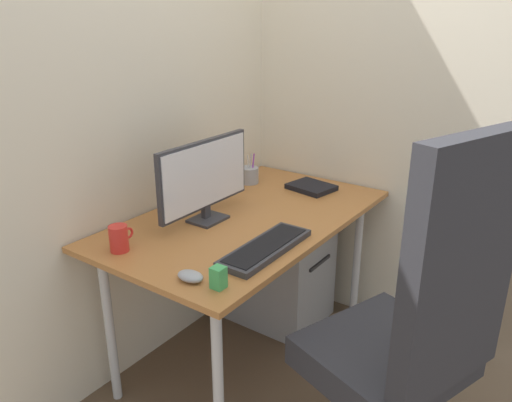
{
  "coord_description": "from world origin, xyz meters",
  "views": [
    {
      "loc": [
        -1.66,
        -1.23,
        1.59
      ],
      "look_at": [
        -0.04,
        -0.08,
        0.84
      ],
      "focal_mm": 35.09,
      "sensor_mm": 36.0,
      "label": 1
    }
  ],
  "objects_px": {
    "mouse": "(190,276)",
    "pen_holder": "(249,175)",
    "office_chair": "(415,324)",
    "filing_cabinet": "(277,269)",
    "desk_clamp_accessory": "(218,278)",
    "notebook": "(311,187)",
    "coffee_mug": "(119,238)",
    "keyboard": "(266,248)",
    "monitor": "(205,177)"
  },
  "relations": [
    {
      "from": "mouse",
      "to": "pen_holder",
      "type": "bearing_deg",
      "value": 22.1
    },
    {
      "from": "office_chair",
      "to": "filing_cabinet",
      "type": "xyz_separation_m",
      "value": [
        0.64,
        0.94,
        -0.37
      ]
    },
    {
      "from": "desk_clamp_accessory",
      "to": "notebook",
      "type": "bearing_deg",
      "value": 12.97
    },
    {
      "from": "mouse",
      "to": "coffee_mug",
      "type": "relative_size",
      "value": 0.92
    },
    {
      "from": "pen_holder",
      "to": "coffee_mug",
      "type": "xyz_separation_m",
      "value": [
        -0.94,
        -0.08,
        0.01
      ]
    },
    {
      "from": "keyboard",
      "to": "notebook",
      "type": "xyz_separation_m",
      "value": [
        0.72,
        0.21,
        -0.0
      ]
    },
    {
      "from": "notebook",
      "to": "desk_clamp_accessory",
      "type": "bearing_deg",
      "value": -156.99
    },
    {
      "from": "office_chair",
      "to": "coffee_mug",
      "type": "xyz_separation_m",
      "value": [
        -0.3,
        1.04,
        0.13
      ]
    },
    {
      "from": "desk_clamp_accessory",
      "to": "pen_holder",
      "type": "bearing_deg",
      "value": 30.9
    },
    {
      "from": "monitor",
      "to": "office_chair",
      "type": "bearing_deg",
      "value": -97.1
    },
    {
      "from": "filing_cabinet",
      "to": "mouse",
      "type": "height_order",
      "value": "mouse"
    },
    {
      "from": "coffee_mug",
      "to": "office_chair",
      "type": "bearing_deg",
      "value": -73.98
    },
    {
      "from": "filing_cabinet",
      "to": "pen_holder",
      "type": "relative_size",
      "value": 3.57
    },
    {
      "from": "office_chair",
      "to": "keyboard",
      "type": "distance_m",
      "value": 0.6
    },
    {
      "from": "monitor",
      "to": "pen_holder",
      "type": "bearing_deg",
      "value": 15.96
    },
    {
      "from": "mouse",
      "to": "coffee_mug",
      "type": "bearing_deg",
      "value": 84.5
    },
    {
      "from": "notebook",
      "to": "coffee_mug",
      "type": "distance_m",
      "value": 1.07
    },
    {
      "from": "desk_clamp_accessory",
      "to": "filing_cabinet",
      "type": "bearing_deg",
      "value": 21.7
    },
    {
      "from": "pen_holder",
      "to": "desk_clamp_accessory",
      "type": "relative_size",
      "value": 2.12
    },
    {
      "from": "notebook",
      "to": "desk_clamp_accessory",
      "type": "relative_size",
      "value": 2.84
    },
    {
      "from": "mouse",
      "to": "coffee_mug",
      "type": "distance_m",
      "value": 0.37
    },
    {
      "from": "keyboard",
      "to": "desk_clamp_accessory",
      "type": "bearing_deg",
      "value": -174.85
    },
    {
      "from": "office_chair",
      "to": "monitor",
      "type": "bearing_deg",
      "value": 82.9
    },
    {
      "from": "filing_cabinet",
      "to": "notebook",
      "type": "relative_size",
      "value": 2.66
    },
    {
      "from": "filing_cabinet",
      "to": "office_chair",
      "type": "bearing_deg",
      "value": -124.37
    },
    {
      "from": "pen_holder",
      "to": "desk_clamp_accessory",
      "type": "distance_m",
      "value": 1.09
    },
    {
      "from": "filing_cabinet",
      "to": "desk_clamp_accessory",
      "type": "bearing_deg",
      "value": -158.3
    },
    {
      "from": "monitor",
      "to": "coffee_mug",
      "type": "bearing_deg",
      "value": 170.87
    },
    {
      "from": "coffee_mug",
      "to": "desk_clamp_accessory",
      "type": "xyz_separation_m",
      "value": [
        0.0,
        -0.48,
        -0.01
      ]
    },
    {
      "from": "pen_holder",
      "to": "notebook",
      "type": "height_order",
      "value": "pen_holder"
    },
    {
      "from": "mouse",
      "to": "desk_clamp_accessory",
      "type": "xyz_separation_m",
      "value": [
        0.02,
        -0.11,
        0.02
      ]
    },
    {
      "from": "office_chair",
      "to": "keyboard",
      "type": "height_order",
      "value": "office_chair"
    },
    {
      "from": "monitor",
      "to": "desk_clamp_accessory",
      "type": "distance_m",
      "value": 0.61
    },
    {
      "from": "monitor",
      "to": "notebook",
      "type": "distance_m",
      "value": 0.67
    },
    {
      "from": "filing_cabinet",
      "to": "coffee_mug",
      "type": "bearing_deg",
      "value": 173.44
    },
    {
      "from": "keyboard",
      "to": "mouse",
      "type": "height_order",
      "value": "mouse"
    },
    {
      "from": "monitor",
      "to": "desk_clamp_accessory",
      "type": "xyz_separation_m",
      "value": [
        -0.42,
        -0.41,
        -0.16
      ]
    },
    {
      "from": "keyboard",
      "to": "mouse",
      "type": "distance_m",
      "value": 0.34
    },
    {
      "from": "pen_holder",
      "to": "coffee_mug",
      "type": "distance_m",
      "value": 0.95
    },
    {
      "from": "monitor",
      "to": "keyboard",
      "type": "xyz_separation_m",
      "value": [
        -0.1,
        -0.38,
        -0.18
      ]
    },
    {
      "from": "office_chair",
      "to": "desk_clamp_accessory",
      "type": "relative_size",
      "value": 17.3
    },
    {
      "from": "office_chair",
      "to": "mouse",
      "type": "relative_size",
      "value": 13.34
    },
    {
      "from": "office_chair",
      "to": "keyboard",
      "type": "xyz_separation_m",
      "value": [
        0.02,
        0.59,
        0.1
      ]
    },
    {
      "from": "keyboard",
      "to": "mouse",
      "type": "bearing_deg",
      "value": 166.74
    },
    {
      "from": "office_chair",
      "to": "filing_cabinet",
      "type": "height_order",
      "value": "office_chair"
    },
    {
      "from": "pen_holder",
      "to": "notebook",
      "type": "bearing_deg",
      "value": -73.24
    },
    {
      "from": "pen_holder",
      "to": "mouse",
      "type": "bearing_deg",
      "value": -154.6
    },
    {
      "from": "notebook",
      "to": "desk_clamp_accessory",
      "type": "xyz_separation_m",
      "value": [
        -1.04,
        -0.24,
        0.03
      ]
    },
    {
      "from": "filing_cabinet",
      "to": "coffee_mug",
      "type": "height_order",
      "value": "coffee_mug"
    },
    {
      "from": "filing_cabinet",
      "to": "mouse",
      "type": "distance_m",
      "value": 1.1
    }
  ]
}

